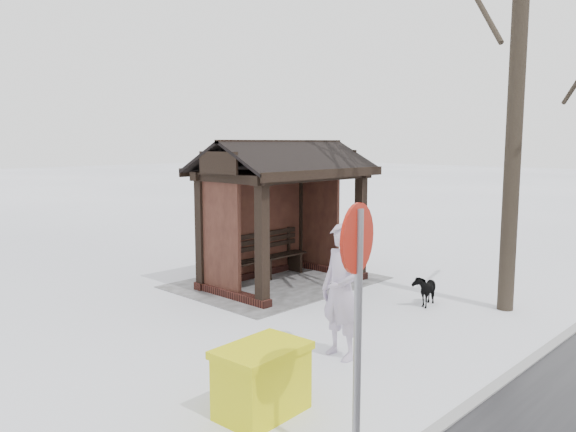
{
  "coord_description": "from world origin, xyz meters",
  "views": [
    {
      "loc": [
        8.45,
        8.25,
        3.05
      ],
      "look_at": [
        0.71,
        0.8,
        1.63
      ],
      "focal_mm": 35.0,
      "sensor_mm": 36.0,
      "label": 1
    }
  ],
  "objects_px": {
    "pedestrian": "(342,291)",
    "dog": "(425,289)",
    "grit_bin": "(262,380)",
    "road_sign": "(357,282)",
    "bus_shelter": "(279,184)"
  },
  "relations": [
    {
      "from": "pedestrian",
      "to": "dog",
      "type": "height_order",
      "value": "pedestrian"
    },
    {
      "from": "road_sign",
      "to": "dog",
      "type": "bearing_deg",
      "value": -167.92
    },
    {
      "from": "dog",
      "to": "grit_bin",
      "type": "distance_m",
      "value": 5.15
    },
    {
      "from": "pedestrian",
      "to": "dog",
      "type": "relative_size",
      "value": 2.74
    },
    {
      "from": "grit_bin",
      "to": "road_sign",
      "type": "bearing_deg",
      "value": 81.22
    },
    {
      "from": "dog",
      "to": "road_sign",
      "type": "relative_size",
      "value": 0.28
    },
    {
      "from": "pedestrian",
      "to": "grit_bin",
      "type": "distance_m",
      "value": 2.07
    },
    {
      "from": "bus_shelter",
      "to": "road_sign",
      "type": "xyz_separation_m",
      "value": [
        4.48,
        5.44,
        -0.37
      ]
    },
    {
      "from": "pedestrian",
      "to": "grit_bin",
      "type": "xyz_separation_m",
      "value": [
        1.94,
        0.42,
        -0.57
      ]
    },
    {
      "from": "pedestrian",
      "to": "dog",
      "type": "distance_m",
      "value": 3.23
    },
    {
      "from": "dog",
      "to": "road_sign",
      "type": "distance_m",
      "value": 5.89
    },
    {
      "from": "pedestrian",
      "to": "grit_bin",
      "type": "bearing_deg",
      "value": -71.59
    },
    {
      "from": "dog",
      "to": "road_sign",
      "type": "height_order",
      "value": "road_sign"
    },
    {
      "from": "pedestrian",
      "to": "grit_bin",
      "type": "height_order",
      "value": "pedestrian"
    },
    {
      "from": "bus_shelter",
      "to": "grit_bin",
      "type": "xyz_separation_m",
      "value": [
        4.34,
        4.04,
        -1.76
      ]
    }
  ]
}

